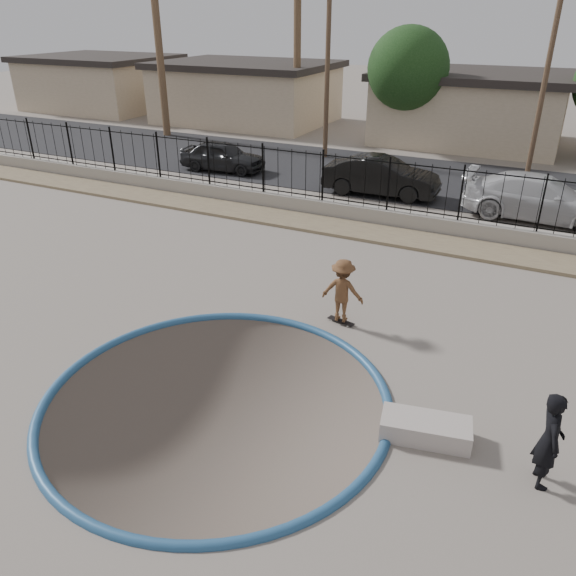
{
  "coord_description": "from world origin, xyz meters",
  "views": [
    {
      "loc": [
        5.25,
        -8.51,
        7.02
      ],
      "look_at": [
        0.12,
        2.0,
        1.2
      ],
      "focal_mm": 35.0,
      "sensor_mm": 36.0,
      "label": 1
    }
  ],
  "objects_px": {
    "skateboard": "(341,321)",
    "car_c": "(539,198)",
    "car_b": "(381,176)",
    "car_a": "(223,156)",
    "skater": "(342,294)",
    "concrete_ledge": "(425,429)",
    "videographer": "(549,440)"
  },
  "relations": [
    {
      "from": "skateboard",
      "to": "car_a",
      "type": "xyz_separation_m",
      "value": [
        -10.43,
        11.23,
        0.68
      ]
    },
    {
      "from": "car_b",
      "to": "videographer",
      "type": "bearing_deg",
      "value": -155.09
    },
    {
      "from": "videographer",
      "to": "concrete_ledge",
      "type": "height_order",
      "value": "videographer"
    },
    {
      "from": "skater",
      "to": "concrete_ledge",
      "type": "xyz_separation_m",
      "value": [
        2.89,
        -3.26,
        -0.6
      ]
    },
    {
      "from": "concrete_ledge",
      "to": "skater",
      "type": "bearing_deg",
      "value": 131.6
    },
    {
      "from": "car_b",
      "to": "skateboard",
      "type": "bearing_deg",
      "value": -169.5
    },
    {
      "from": "skater",
      "to": "car_c",
      "type": "bearing_deg",
      "value": -114.08
    },
    {
      "from": "car_a",
      "to": "car_b",
      "type": "bearing_deg",
      "value": -97.92
    },
    {
      "from": "skateboard",
      "to": "car_a",
      "type": "height_order",
      "value": "car_a"
    },
    {
      "from": "skater",
      "to": "car_b",
      "type": "distance_m",
      "value": 11.02
    },
    {
      "from": "skater",
      "to": "car_b",
      "type": "height_order",
      "value": "skater"
    },
    {
      "from": "car_c",
      "to": "car_b",
      "type": "bearing_deg",
      "value": 87.83
    },
    {
      "from": "videographer",
      "to": "car_a",
      "type": "distance_m",
      "value": 21.2
    },
    {
      "from": "skateboard",
      "to": "videographer",
      "type": "distance_m",
      "value": 6.02
    },
    {
      "from": "skateboard",
      "to": "videographer",
      "type": "xyz_separation_m",
      "value": [
        4.85,
        -3.47,
        0.82
      ]
    },
    {
      "from": "skateboard",
      "to": "car_c",
      "type": "distance_m",
      "value": 11.1
    },
    {
      "from": "skateboard",
      "to": "car_c",
      "type": "height_order",
      "value": "car_c"
    },
    {
      "from": "videographer",
      "to": "car_c",
      "type": "xyz_separation_m",
      "value": [
        -1.14,
        13.9,
        -0.05
      ]
    },
    {
      "from": "skateboard",
      "to": "concrete_ledge",
      "type": "distance_m",
      "value": 4.36
    },
    {
      "from": "car_c",
      "to": "videographer",
      "type": "bearing_deg",
      "value": -174.5
    },
    {
      "from": "skater",
      "to": "car_c",
      "type": "height_order",
      "value": "car_c"
    },
    {
      "from": "skateboard",
      "to": "car_c",
      "type": "bearing_deg",
      "value": 82.44
    },
    {
      "from": "car_c",
      "to": "skater",
      "type": "bearing_deg",
      "value": 161.22
    },
    {
      "from": "car_b",
      "to": "concrete_ledge",
      "type": "bearing_deg",
      "value": -161.41
    },
    {
      "from": "car_a",
      "to": "car_c",
      "type": "height_order",
      "value": "car_c"
    },
    {
      "from": "concrete_ledge",
      "to": "car_b",
      "type": "height_order",
      "value": "car_b"
    },
    {
      "from": "skateboard",
      "to": "car_b",
      "type": "height_order",
      "value": "car_b"
    },
    {
      "from": "videographer",
      "to": "concrete_ledge",
      "type": "relative_size",
      "value": 1.09
    },
    {
      "from": "videographer",
      "to": "car_a",
      "type": "bearing_deg",
      "value": 31.78
    },
    {
      "from": "car_b",
      "to": "car_a",
      "type": "bearing_deg",
      "value": 84.49
    },
    {
      "from": "concrete_ledge",
      "to": "videographer",
      "type": "bearing_deg",
      "value": -6.26
    },
    {
      "from": "skater",
      "to": "concrete_ledge",
      "type": "distance_m",
      "value": 4.39
    }
  ]
}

